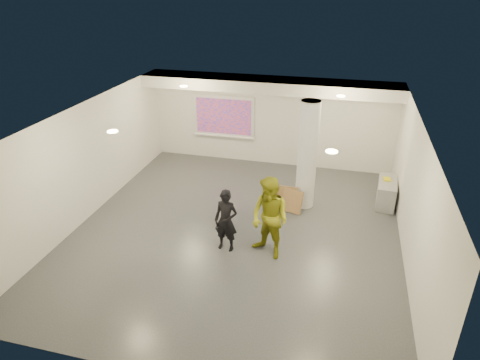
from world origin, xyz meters
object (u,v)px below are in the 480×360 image
(credenza, at_px, (386,193))
(man, at_px, (270,218))
(column, at_px, (307,156))
(woman, at_px, (226,221))
(projection_screen, at_px, (224,117))

(credenza, xyz_separation_m, man, (-2.74, -3.22, 0.63))
(column, xyz_separation_m, woman, (-1.53, -2.58, -0.74))
(projection_screen, height_order, woman, projection_screen)
(credenza, relative_size, woman, 0.78)
(column, distance_m, woman, 3.09)
(column, xyz_separation_m, projection_screen, (-3.10, 2.65, 0.03))
(credenza, distance_m, woman, 4.96)
(woman, xyz_separation_m, man, (1.01, 0.01, 0.21))
(credenza, bearing_deg, man, -125.93)
(woman, bearing_deg, column, 64.62)
(man, bearing_deg, woman, -149.71)
(projection_screen, relative_size, woman, 1.38)
(projection_screen, distance_m, man, 5.86)
(column, distance_m, man, 2.68)
(man, bearing_deg, projection_screen, 146.20)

